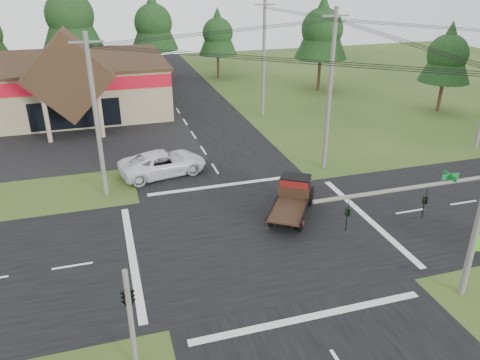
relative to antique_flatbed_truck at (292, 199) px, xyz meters
name	(u,v)px	position (x,y,z in m)	size (l,w,h in m)	color
ground	(258,236)	(-2.71, -1.69, -1.11)	(120.00, 120.00, 0.00)	#2D4418
road_ns	(258,236)	(-2.71, -1.69, -1.10)	(12.00, 120.00, 0.02)	black
road_ew	(258,236)	(-2.71, -1.69, -1.10)	(120.00, 12.00, 0.02)	black
parking_apron	(27,147)	(-16.71, 17.31, -1.10)	(28.00, 14.00, 0.02)	black
cvs_building	(15,87)	(-18.41, 27.88, 1.67)	(30.40, 18.20, 9.19)	gray
traffic_signal_mast	(448,215)	(3.11, -9.19, 3.31)	(8.12, 0.24, 7.00)	#595651
traffic_signal_corner	(127,288)	(-10.21, -9.01, 2.41)	(0.53, 2.48, 4.40)	#595651
utility_pole_nw	(96,117)	(-10.71, 6.31, 4.28)	(2.00, 0.30, 10.50)	#595651
utility_pole_ne	(330,90)	(5.29, 6.31, 4.78)	(2.00, 0.30, 11.50)	#595651
utility_pole_n	(264,58)	(5.29, 20.31, 4.63)	(2.00, 0.30, 11.20)	#595651
tree_row_c	(69,13)	(-12.71, 39.31, 7.61)	(7.28, 7.28, 13.13)	#332316
tree_row_d	(153,21)	(-2.71, 40.31, 6.27)	(6.16, 6.16, 11.11)	#332316
tree_row_e	(218,32)	(5.29, 38.31, 4.92)	(5.04, 5.04, 9.09)	#332316
tree_side_ne	(322,27)	(15.29, 28.31, 6.27)	(6.16, 6.16, 11.11)	#332316
tree_side_e_near	(448,52)	(23.29, 16.31, 4.92)	(5.04, 5.04, 9.09)	#332316
antique_flatbed_truck	(292,199)	(0.00, 0.00, 0.00)	(2.03, 5.31, 2.22)	#61130D
white_pickup	(163,163)	(-6.55, 8.51, -0.24)	(2.90, 6.28, 1.75)	white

